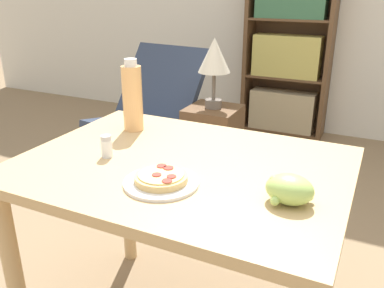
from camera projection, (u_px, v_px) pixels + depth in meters
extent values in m
cube|color=tan|center=(182.00, 167.00, 1.35)|extent=(1.07, 0.80, 0.03)
cylinder|color=tan|center=(15.00, 280.00, 1.39)|extent=(0.06, 0.06, 0.73)
cylinder|color=tan|center=(127.00, 194.00, 1.96)|extent=(0.06, 0.06, 0.73)
cylinder|color=tan|center=(331.00, 245.00, 1.58)|extent=(0.06, 0.06, 0.73)
cylinder|color=white|center=(161.00, 183.00, 1.19)|extent=(0.22, 0.22, 0.01)
cylinder|color=#DBB26B|center=(161.00, 178.00, 1.19)|extent=(0.16, 0.16, 0.02)
cylinder|color=#EACC7A|center=(161.00, 174.00, 1.18)|extent=(0.14, 0.14, 0.00)
cylinder|color=#A83328|center=(157.00, 175.00, 1.17)|extent=(0.03, 0.03, 0.00)
cylinder|color=#A83328|center=(168.00, 168.00, 1.22)|extent=(0.03, 0.03, 0.00)
cylinder|color=#A83328|center=(172.00, 176.00, 1.16)|extent=(0.03, 0.03, 0.00)
cylinder|color=#A83328|center=(162.00, 166.00, 1.23)|extent=(0.03, 0.03, 0.00)
cylinder|color=#A83328|center=(167.00, 181.00, 1.14)|extent=(0.03, 0.03, 0.00)
ellipsoid|color=#A8CC66|center=(290.00, 189.00, 1.08)|extent=(0.13, 0.10, 0.08)
sphere|color=#A8CC66|center=(294.00, 191.00, 1.06)|extent=(0.03, 0.03, 0.03)
sphere|color=#A8CC66|center=(291.00, 183.00, 1.11)|extent=(0.02, 0.02, 0.02)
sphere|color=#A8CC66|center=(275.00, 201.00, 1.06)|extent=(0.03, 0.03, 0.03)
sphere|color=#A8CC66|center=(289.00, 190.00, 1.06)|extent=(0.02, 0.02, 0.02)
sphere|color=#A8CC66|center=(274.00, 180.00, 1.09)|extent=(0.03, 0.03, 0.03)
sphere|color=#A8CC66|center=(303.00, 188.00, 1.11)|extent=(0.02, 0.02, 0.02)
sphere|color=#A8CC66|center=(277.00, 185.00, 1.11)|extent=(0.02, 0.02, 0.02)
sphere|color=#A8CC66|center=(309.00, 196.00, 1.07)|extent=(0.03, 0.03, 0.03)
sphere|color=#A8CC66|center=(292.00, 178.00, 1.11)|extent=(0.02, 0.02, 0.02)
sphere|color=#A8CC66|center=(291.00, 197.00, 1.07)|extent=(0.02, 0.02, 0.02)
sphere|color=#A8CC66|center=(311.00, 194.00, 1.09)|extent=(0.02, 0.02, 0.02)
cylinder|color=#EFB270|center=(132.00, 99.00, 1.60)|extent=(0.08, 0.08, 0.26)
cylinder|color=white|center=(130.00, 62.00, 1.54)|extent=(0.05, 0.05, 0.03)
cylinder|color=white|center=(107.00, 148.00, 1.37)|extent=(0.04, 0.04, 0.06)
cylinder|color=#B7B7BC|center=(106.00, 138.00, 1.36)|extent=(0.04, 0.04, 0.02)
cube|color=black|center=(146.00, 163.00, 3.06)|extent=(0.66, 0.62, 0.10)
cube|color=#2D384C|center=(138.00, 128.00, 2.88)|extent=(0.70, 0.58, 0.14)
cube|color=#2D384C|center=(162.00, 85.00, 3.03)|extent=(0.69, 0.48, 0.55)
cube|color=brown|center=(249.00, 46.00, 3.74)|extent=(0.04, 0.27, 1.55)
cube|color=brown|center=(330.00, 52.00, 3.45)|extent=(0.04, 0.27, 1.55)
cube|color=brown|center=(291.00, 47.00, 3.70)|extent=(0.75, 0.01, 1.55)
cube|color=brown|center=(281.00, 129.00, 3.87)|extent=(0.68, 0.25, 0.02)
cube|color=tan|center=(282.00, 110.00, 3.79)|extent=(0.59, 0.19, 0.36)
cube|color=brown|center=(286.00, 77.00, 3.69)|extent=(0.68, 0.25, 0.02)
cube|color=#CCBC5B|center=(287.00, 56.00, 3.60)|extent=(0.59, 0.19, 0.36)
cube|color=brown|center=(290.00, 19.00, 3.51)|extent=(0.68, 0.25, 0.02)
cube|color=brown|center=(213.00, 145.00, 2.82)|extent=(0.34, 0.34, 0.54)
cylinder|color=#665B51|center=(213.00, 104.00, 2.71)|extent=(0.11, 0.11, 0.06)
cylinder|color=#665B51|center=(214.00, 86.00, 2.67)|extent=(0.02, 0.02, 0.18)
cone|color=beige|center=(214.00, 55.00, 2.59)|extent=(0.21, 0.21, 0.22)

